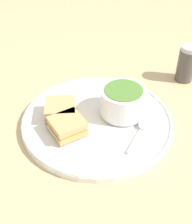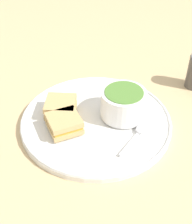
% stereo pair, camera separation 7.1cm
% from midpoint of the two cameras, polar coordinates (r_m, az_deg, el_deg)
% --- Properties ---
extents(ground_plane, '(2.40, 2.40, 0.00)m').
position_cam_midpoint_polar(ground_plane, '(0.73, -2.77, -2.23)').
color(ground_plane, '#D1B27F').
extents(plate, '(0.35, 0.35, 0.02)m').
position_cam_midpoint_polar(plate, '(0.72, -2.79, -1.70)').
color(plate, white).
rests_on(plate, ground_plane).
extents(soup_bowl, '(0.10, 0.10, 0.06)m').
position_cam_midpoint_polar(soup_bowl, '(0.71, 1.99, 1.89)').
color(soup_bowl, white).
rests_on(soup_bowl, plate).
extents(spoon, '(0.11, 0.06, 0.01)m').
position_cam_midpoint_polar(spoon, '(0.69, 5.45, -2.83)').
color(spoon, silver).
rests_on(spoon, plate).
extents(sandwich_half_near, '(0.07, 0.07, 0.03)m').
position_cam_midpoint_polar(sandwich_half_near, '(0.72, -9.49, 0.30)').
color(sandwich_half_near, tan).
rests_on(sandwich_half_near, plate).
extents(sandwich_half_far, '(0.09, 0.09, 0.03)m').
position_cam_midpoint_polar(sandwich_half_far, '(0.68, -8.39, -2.68)').
color(sandwich_half_far, tan).
rests_on(sandwich_half_far, plate).
extents(salt_shaker, '(0.05, 0.05, 0.10)m').
position_cam_midpoint_polar(salt_shaker, '(0.87, 13.83, 8.45)').
color(salt_shaker, '#4C4742').
rests_on(salt_shaker, ground_plane).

